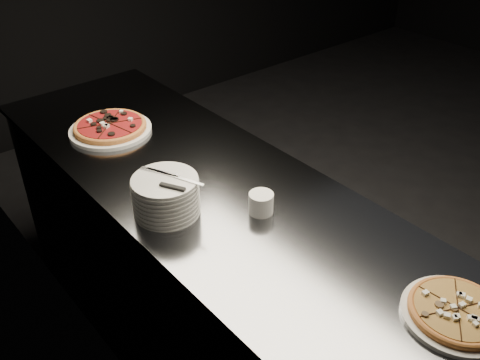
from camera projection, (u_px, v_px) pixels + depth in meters
floor at (474, 189)px, 3.56m from camera, size 5.00×5.00×0.00m
wall_left at (109, 95)px, 1.46m from camera, size 0.02×5.00×2.80m
counter at (222, 284)px, 2.17m from camera, size 0.74×2.44×0.92m
pizza_mushroom at (457, 312)px, 1.41m from camera, size 0.34×0.34×0.03m
pizza_tomato at (110, 127)px, 2.28m from camera, size 0.39×0.39×0.04m
plate_stack at (166, 196)px, 1.77m from camera, size 0.22×0.22×0.13m
cutlery at (169, 180)px, 1.73m from camera, size 0.09×0.23×0.01m
ramekin at (261, 203)px, 1.79m from camera, size 0.08×0.08×0.07m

